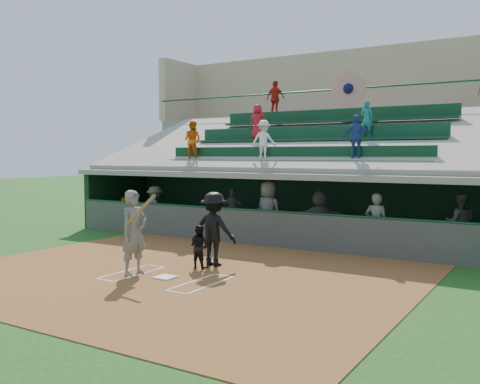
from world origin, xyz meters
The scene contains 20 objects.
ground centered at (0.00, 0.00, 0.00)m, with size 100.00×100.00×0.00m, color #1A4D15.
dirt_slab centered at (0.00, 0.50, 0.01)m, with size 11.00×9.00×0.02m, color brown.
home_plate centered at (0.00, 0.00, 0.04)m, with size 0.43×0.43×0.03m, color silver.
batters_box_chalk centered at (0.00, 0.00, 0.02)m, with size 2.65×1.85×0.01m.
dugout_floor centered at (0.00, 6.75, 0.02)m, with size 16.00×3.50×0.04m, color gray.
concourse_slab centered at (0.00, 13.50, 2.30)m, with size 20.00×3.00×4.60m, color gray.
grandstand centered at (-0.01, 10.51, 2.26)m, with size 20.40×10.40×7.80m.
batter_at_plate centered at (-0.85, -0.10, 1.03)m, with size 0.90×0.81×2.01m.
catcher centered at (0.03, 1.30, 0.56)m, with size 0.53×0.41×1.08m, color black.
home_umpire centered at (0.18, 1.74, 0.97)m, with size 1.22×0.70×1.89m, color black.
dugout_bench centered at (0.14, 7.94, 0.25)m, with size 14.05×0.42×0.42m, color brown.
white_table centered at (-6.92, 6.02, 0.39)m, with size 0.81×0.61×0.71m, color white.
water_cooler centered at (-6.91, 6.05, 0.96)m, with size 0.42×0.42×0.42m, color #CA630B.
dugout_player_a centered at (-5.12, 5.67, 0.88)m, with size 1.08×0.62×1.68m, color #555853.
dugout_player_b centered at (-2.40, 6.76, 0.84)m, with size 0.94×0.39×1.60m, color #5C5F5A.
dugout_player_c centered at (-0.43, 5.79, 1.02)m, with size 0.96×0.62×1.96m, color #61645E.
dugout_player_d centered at (1.17, 6.26, 0.88)m, with size 1.56×0.50×1.69m, color #565954.
dugout_player_e centered at (3.29, 5.35, 0.91)m, with size 0.64×0.42×1.75m, color #565954.
dugout_player_f centered at (5.28, 6.80, 0.91)m, with size 0.85×0.66×1.74m, color #52544F.
concourse_staff_a centered at (-3.46, 12.04, 5.40)m, with size 0.93×0.39×1.59m, color #B31A14.
Camera 1 is at (7.83, -9.49, 2.86)m, focal length 40.00 mm.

